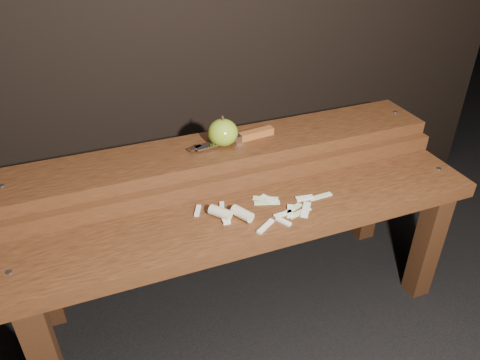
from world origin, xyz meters
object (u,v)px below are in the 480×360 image
object	(u,v)px
bench_front_tier	(258,237)
bench_rear_tier	(226,172)
apple	(223,133)
knife	(246,136)

from	to	relation	value
bench_front_tier	bench_rear_tier	xyz separation A→B (m)	(0.00, 0.23, 0.06)
bench_front_tier	apple	distance (m)	0.29
bench_front_tier	bench_rear_tier	size ratio (longest dim) A/B	1.00
apple	knife	world-z (taller)	apple
bench_front_tier	bench_rear_tier	world-z (taller)	bench_rear_tier
knife	apple	bearing A→B (deg)	-176.26
knife	bench_front_tier	bearing A→B (deg)	-104.81
bench_rear_tier	apple	xyz separation A→B (m)	(-0.01, 0.00, 0.12)
bench_front_tier	knife	bearing A→B (deg)	75.19
bench_rear_tier	knife	xyz separation A→B (m)	(0.06, 0.01, 0.10)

